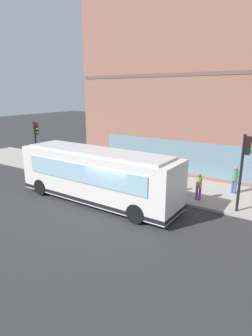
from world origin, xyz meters
TOP-DOWN VIEW (x-y plane):
  - ground at (0.00, 0.00)m, footprint 120.00×120.00m
  - sidewalk_curb at (5.04, 0.00)m, footprint 4.88×40.00m
  - building_corner at (11.16, 0.00)m, footprint 7.41×17.01m
  - city_bus_nearside at (0.45, 1.68)m, footprint 2.77×10.09m
  - traffic_light_near_corner at (3.08, -5.73)m, footprint 0.32×0.49m
  - traffic_light_down_block at (3.08, 9.94)m, footprint 0.32×0.49m
  - fire_hydrant at (5.94, -0.19)m, footprint 0.35×0.35m
  - pedestrian_by_light_pole at (5.76, -4.85)m, footprint 0.32×0.32m
  - pedestrian_walking_along_curb at (3.50, -3.36)m, footprint 0.32×0.32m
  - pedestrian_near_hydrant at (3.55, -1.43)m, footprint 0.32×0.32m
  - newspaper_vending_box at (5.35, 6.74)m, footprint 0.44×0.42m

SIDE VIEW (x-z plane):
  - ground at x=0.00m, z-range 0.00..0.00m
  - sidewalk_curb at x=5.04m, z-range 0.00..0.15m
  - fire_hydrant at x=5.94m, z-range 0.14..0.88m
  - newspaper_vending_box at x=5.35m, z-range 0.15..1.05m
  - pedestrian_near_hydrant at x=3.55m, z-range 0.26..1.82m
  - pedestrian_walking_along_curb at x=3.50m, z-range 0.26..1.83m
  - pedestrian_by_light_pole at x=5.76m, z-range 0.28..2.00m
  - city_bus_nearside at x=0.45m, z-range 0.02..3.09m
  - traffic_light_down_block at x=3.08m, z-range 0.90..4.73m
  - traffic_light_near_corner at x=3.08m, z-range 0.95..5.03m
  - building_corner at x=11.16m, z-range -0.01..13.44m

